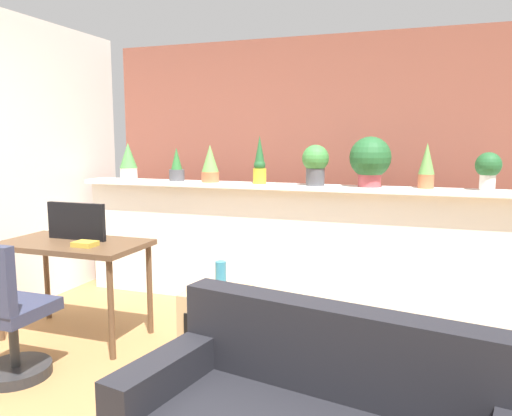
% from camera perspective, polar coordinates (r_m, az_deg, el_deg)
% --- Properties ---
extents(divider_wall, '(4.08, 0.16, 1.09)m').
position_cam_1_polar(divider_wall, '(4.49, 3.76, -4.65)').
color(divider_wall, white).
rests_on(divider_wall, ground).
extents(plant_shelf, '(4.08, 0.29, 0.04)m').
position_cam_1_polar(plant_shelf, '(4.36, 3.69, 2.47)').
color(plant_shelf, white).
rests_on(plant_shelf, divider_wall).
extents(brick_wall_behind, '(4.08, 0.10, 2.50)m').
position_cam_1_polar(brick_wall_behind, '(4.97, 5.70, 4.79)').
color(brick_wall_behind, brown).
rests_on(brick_wall_behind, ground).
extents(potted_plant_0, '(0.17, 0.17, 0.36)m').
position_cam_1_polar(potted_plant_0, '(5.04, -14.50, 5.27)').
color(potted_plant_0, silver).
rests_on(potted_plant_0, plant_shelf).
extents(potted_plant_1, '(0.14, 0.14, 0.31)m').
position_cam_1_polar(potted_plant_1, '(4.78, -9.13, 4.71)').
color(potted_plant_1, '#4C4C51').
rests_on(potted_plant_1, plant_shelf).
extents(potted_plant_2, '(0.16, 0.16, 0.35)m').
position_cam_1_polar(potted_plant_2, '(4.58, -5.31, 5.09)').
color(potted_plant_2, '#C66B42').
rests_on(potted_plant_2, plant_shelf).
extents(potted_plant_3, '(0.12, 0.12, 0.43)m').
position_cam_1_polar(potted_plant_3, '(4.40, 0.42, 5.18)').
color(potted_plant_3, gold).
rests_on(potted_plant_3, plant_shelf).
extents(potted_plant_4, '(0.23, 0.23, 0.35)m').
position_cam_1_polar(potted_plant_4, '(4.26, 6.87, 5.21)').
color(potted_plant_4, '#4C4C51').
rests_on(potted_plant_4, plant_shelf).
extents(potted_plant_5, '(0.34, 0.34, 0.42)m').
position_cam_1_polar(potted_plant_5, '(4.22, 13.02, 5.48)').
color(potted_plant_5, '#B7474C').
rests_on(potted_plant_5, plant_shelf).
extents(potted_plant_6, '(0.13, 0.13, 0.37)m').
position_cam_1_polar(potted_plant_6, '(4.22, 19.08, 4.66)').
color(potted_plant_6, '#C66B42').
rests_on(potted_plant_6, plant_shelf).
extents(potted_plant_7, '(0.20, 0.20, 0.30)m').
position_cam_1_polar(potted_plant_7, '(4.21, 25.20, 4.18)').
color(potted_plant_7, silver).
rests_on(potted_plant_7, plant_shelf).
extents(desk, '(1.10, 0.60, 0.75)m').
position_cam_1_polar(desk, '(4.02, -20.29, -4.85)').
color(desk, brown).
rests_on(desk, ground).
extents(tv_monitor, '(0.51, 0.04, 0.29)m').
position_cam_1_polar(tv_monitor, '(4.05, -20.00, -1.44)').
color(tv_monitor, black).
rests_on(tv_monitor, desk).
extents(office_chair, '(0.44, 0.45, 0.91)m').
position_cam_1_polar(office_chair, '(3.54, -26.95, -11.60)').
color(office_chair, '#262628').
rests_on(office_chair, ground).
extents(side_cube_shelf, '(0.40, 0.41, 0.50)m').
position_cam_1_polar(side_cube_shelf, '(3.50, -4.64, -13.37)').
color(side_cube_shelf, tan).
rests_on(side_cube_shelf, ground).
extents(vase_on_shelf, '(0.07, 0.07, 0.20)m').
position_cam_1_polar(vase_on_shelf, '(3.40, -4.08, -7.78)').
color(vase_on_shelf, teal).
rests_on(vase_on_shelf, side_cube_shelf).
extents(book_on_desk, '(0.16, 0.13, 0.04)m').
position_cam_1_polar(book_on_desk, '(3.80, -19.10, -3.93)').
color(book_on_desk, gold).
rests_on(book_on_desk, desk).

